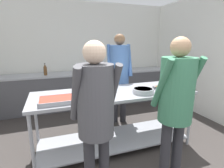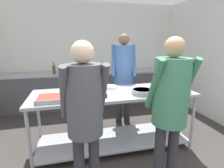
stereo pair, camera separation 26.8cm
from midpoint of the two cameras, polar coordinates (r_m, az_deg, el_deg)
wall_rear at (r=4.85m, az=-4.60°, el=9.84°), size 4.69×0.06×2.65m
wall_right at (r=4.18m, az=34.11°, el=6.98°), size 0.06×4.05×2.65m
back_counter at (r=4.63m, az=-3.66°, el=-1.39°), size 4.53×0.65×0.88m
serving_counter at (r=2.71m, az=3.37°, el=-8.62°), size 2.39×0.82×0.91m
serving_tray_greens at (r=2.32m, az=-14.47°, el=-4.58°), size 0.49×0.33×0.05m
serving_tray_vegetables at (r=2.44m, az=-3.45°, el=-3.27°), size 0.37×0.29×0.05m
plate_stack at (r=2.84m, az=2.03°, el=-0.97°), size 0.23×0.23×0.04m
sauce_pan at (r=2.56m, az=12.88°, el=-2.45°), size 0.44×0.30×0.07m
serving_tray_roast at (r=2.79m, az=21.50°, el=-2.04°), size 0.42×0.34×0.05m
guest_serving_left at (r=1.69m, az=-4.42°, el=-7.79°), size 0.46×0.35×1.65m
guest_serving_right at (r=2.00m, az=22.23°, el=-4.76°), size 0.47×0.37×1.69m
cook_behind_counter at (r=3.45m, az=6.02°, el=4.63°), size 0.53×0.43×1.79m
water_bottle at (r=4.39m, az=-16.81°, el=4.78°), size 0.08×0.08×0.27m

